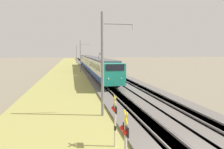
{
  "coord_description": "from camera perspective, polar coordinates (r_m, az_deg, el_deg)",
  "views": [
    {
      "loc": [
        -8.75,
        5.23,
        5.15
      ],
      "look_at": [
        19.0,
        0.0,
        2.23
      ],
      "focal_mm": 35.0,
      "sensor_mm": 36.0,
      "label": 1
    }
  ],
  "objects": [
    {
      "name": "ballast_main",
      "position": [
        59.19,
        -5.56,
        1.04
      ],
      "size": [
        240.0,
        4.4,
        0.3
      ],
      "color": "#605B56",
      "rests_on": "ground"
    },
    {
      "name": "grass_verge",
      "position": [
        58.97,
        -10.63,
        0.86
      ],
      "size": [
        240.0,
        11.2,
        0.12
      ],
      "color": "#99934C",
      "rests_on": "ground"
    },
    {
      "name": "track_main",
      "position": [
        59.19,
        -5.56,
        1.05
      ],
      "size": [
        240.0,
        1.57,
        0.45
      ],
      "color": "#4C4238",
      "rests_on": "ground"
    },
    {
      "name": "catenary_mast_mid",
      "position": [
        56.0,
        -8.17,
        4.83
      ],
      "size": [
        0.22,
        2.56,
        8.02
      ],
      "color": "slate",
      "rests_on": "ground"
    },
    {
      "name": "crossing_signal_near",
      "position": [
        8.35,
        3.48,
        -17.41
      ],
      "size": [
        0.7,
        0.23,
        3.06
      ],
      "rotation": [
        0.0,
        0.0,
        1.57
      ],
      "color": "beige",
      "rests_on": "ground"
    },
    {
      "name": "catenary_mast_far",
      "position": [
        95.11,
        -9.22,
        5.28
      ],
      "size": [
        0.22,
        2.56,
        8.14
      ],
      "color": "slate",
      "rests_on": "ground"
    },
    {
      "name": "crossing_signal_aux",
      "position": [
        11.72,
        0.74,
        -11.04
      ],
      "size": [
        0.7,
        0.23,
        2.88
      ],
      "rotation": [
        0.0,
        0.0,
        1.57
      ],
      "color": "beige",
      "rests_on": "ground"
    },
    {
      "name": "passenger_train",
      "position": [
        57.32,
        -5.43,
        3.11
      ],
      "size": [
        62.05,
        2.92,
        5.06
      ],
      "rotation": [
        0.0,
        0.0,
        3.14
      ],
      "color": "teal",
      "rests_on": "ground"
    },
    {
      "name": "catenary_mast_near",
      "position": [
        16.99,
        -2.32,
        2.83
      ],
      "size": [
        0.22,
        2.56,
        8.2
      ],
      "color": "slate",
      "rests_on": "ground"
    },
    {
      "name": "ballast_adjacent",
      "position": [
        59.69,
        -1.63,
        1.11
      ],
      "size": [
        240.0,
        4.4,
        0.3
      ],
      "color": "#605B56",
      "rests_on": "ground"
    },
    {
      "name": "track_adjacent",
      "position": [
        59.69,
        -1.63,
        1.12
      ],
      "size": [
        240.0,
        1.57,
        0.45
      ],
      "color": "#4C4238",
      "rests_on": "ground"
    }
  ]
}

